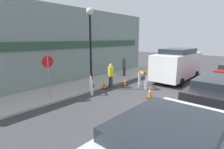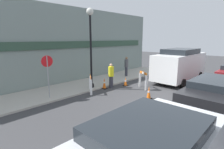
{
  "view_description": "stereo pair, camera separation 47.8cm",
  "coord_description": "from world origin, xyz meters",
  "px_view_note": "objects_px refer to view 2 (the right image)",
  "views": [
    {
      "loc": [
        -7.85,
        -3.26,
        3.26
      ],
      "look_at": [
        0.36,
        3.87,
        1.0
      ],
      "focal_mm": 28.0,
      "sensor_mm": 36.0,
      "label": 1
    },
    {
      "loc": [
        -7.53,
        -3.61,
        3.26
      ],
      "look_at": [
        0.36,
        3.87,
        1.0
      ],
      "focal_mm": 28.0,
      "sensor_mm": 36.0,
      "label": 2
    }
  ],
  "objects_px": {
    "person_worker": "(111,75)",
    "parked_car_1": "(216,97)",
    "person_pedestrian": "(126,66)",
    "stop_sign": "(48,70)",
    "streetlamp_post": "(91,38)",
    "work_van": "(180,64)"
  },
  "relations": [
    {
      "from": "streetlamp_post",
      "to": "parked_car_1",
      "type": "relative_size",
      "value": 1.18
    },
    {
      "from": "streetlamp_post",
      "to": "work_van",
      "type": "relative_size",
      "value": 0.9
    },
    {
      "from": "person_worker",
      "to": "stop_sign",
      "type": "bearing_deg",
      "value": -81.52
    },
    {
      "from": "person_pedestrian",
      "to": "stop_sign",
      "type": "bearing_deg",
      "value": 6.25
    },
    {
      "from": "stop_sign",
      "to": "person_worker",
      "type": "bearing_deg",
      "value": 176.35
    },
    {
      "from": "streetlamp_post",
      "to": "parked_car_1",
      "type": "bearing_deg",
      "value": -85.89
    },
    {
      "from": "person_pedestrian",
      "to": "work_van",
      "type": "relative_size",
      "value": 0.3
    },
    {
      "from": "stop_sign",
      "to": "person_pedestrian",
      "type": "relative_size",
      "value": 1.4
    },
    {
      "from": "parked_car_1",
      "to": "streetlamp_post",
      "type": "bearing_deg",
      "value": 94.11
    },
    {
      "from": "person_worker",
      "to": "work_van",
      "type": "bearing_deg",
      "value": 83.0
    },
    {
      "from": "person_worker",
      "to": "parked_car_1",
      "type": "relative_size",
      "value": 0.39
    },
    {
      "from": "streetlamp_post",
      "to": "stop_sign",
      "type": "bearing_deg",
      "value": 179.04
    },
    {
      "from": "streetlamp_post",
      "to": "person_worker",
      "type": "distance_m",
      "value": 2.76
    },
    {
      "from": "person_worker",
      "to": "parked_car_1",
      "type": "bearing_deg",
      "value": 14.39
    },
    {
      "from": "parked_car_1",
      "to": "stop_sign",
      "type": "bearing_deg",
      "value": 115.72
    },
    {
      "from": "person_worker",
      "to": "person_pedestrian",
      "type": "height_order",
      "value": "person_pedestrian"
    },
    {
      "from": "streetlamp_post",
      "to": "parked_car_1",
      "type": "height_order",
      "value": "streetlamp_post"
    },
    {
      "from": "stop_sign",
      "to": "work_van",
      "type": "relative_size",
      "value": 0.41
    },
    {
      "from": "parked_car_1",
      "to": "work_van",
      "type": "xyz_separation_m",
      "value": [
        5.6,
        3.81,
        0.39
      ]
    },
    {
      "from": "streetlamp_post",
      "to": "work_van",
      "type": "distance_m",
      "value": 7.18
    },
    {
      "from": "streetlamp_post",
      "to": "stop_sign",
      "type": "relative_size",
      "value": 2.17
    },
    {
      "from": "stop_sign",
      "to": "person_pedestrian",
      "type": "xyz_separation_m",
      "value": [
        7.22,
        0.52,
        -0.65
      ]
    }
  ]
}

